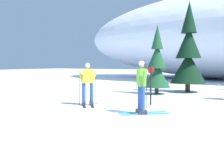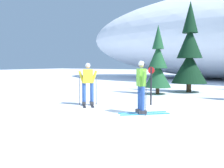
% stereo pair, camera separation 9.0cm
% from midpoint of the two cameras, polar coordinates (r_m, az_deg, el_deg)
% --- Properties ---
extents(ground_plane, '(120.00, 120.00, 0.00)m').
position_cam_midpoint_polar(ground_plane, '(9.83, 3.38, -5.64)').
color(ground_plane, white).
extents(skier_lime_jacket, '(1.53, 1.48, 1.81)m').
position_cam_midpoint_polar(skier_lime_jacket, '(9.04, 6.64, -0.52)').
color(skier_lime_jacket, '#2893CC').
rests_on(skier_lime_jacket, ground).
extents(skier_yellow_jacket, '(1.39, 1.52, 1.74)m').
position_cam_midpoint_polar(skier_yellow_jacket, '(10.93, -4.98, 0.19)').
color(skier_yellow_jacket, black).
rests_on(skier_yellow_jacket, ground).
extents(pine_tree_far_left, '(1.49, 1.49, 3.86)m').
position_cam_midpoint_polar(pine_tree_far_left, '(15.03, 10.01, 3.97)').
color(pine_tree_far_left, '#47301E').
rests_on(pine_tree_far_left, ground).
extents(pine_tree_center_left, '(2.08, 2.08, 5.40)m').
position_cam_midpoint_polar(pine_tree_center_left, '(16.56, 16.48, 6.12)').
color(pine_tree_center_left, '#47301E').
rests_on(pine_tree_center_left, ground).
extents(trail_marker_post, '(0.28, 0.07, 1.58)m').
position_cam_midpoint_polar(trail_marker_post, '(11.03, 8.63, 0.09)').
color(trail_marker_post, black).
rests_on(trail_marker_post, ground).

